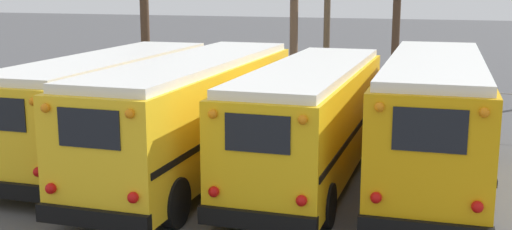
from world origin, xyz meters
TOP-DOWN VIEW (x-y plane):
  - ground_plane at (0.00, 0.00)m, footprint 160.00×160.00m
  - school_bus_0 at (-4.50, -0.25)m, footprint 2.85×9.83m
  - school_bus_1 at (-1.50, -0.99)m, footprint 2.60×10.34m
  - school_bus_2 at (1.50, -0.45)m, footprint 2.55×9.45m
  - school_bus_3 at (4.50, -0.04)m, footprint 2.75×9.52m
  - utility_pole at (-0.53, 10.87)m, footprint 1.80×0.28m
  - fence_line at (-0.00, 6.32)m, footprint 17.05×0.06m

SIDE VIEW (x-z plane):
  - ground_plane at x=0.00m, z-range 0.00..0.00m
  - fence_line at x=0.00m, z-range 0.27..1.69m
  - school_bus_0 at x=-4.50m, z-range 0.13..3.09m
  - school_bus_2 at x=1.50m, z-range 0.13..3.10m
  - school_bus_1 at x=-1.50m, z-range 0.15..3.23m
  - school_bus_3 at x=4.50m, z-range 0.14..3.35m
  - utility_pole at x=-0.53m, z-range 0.17..7.60m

